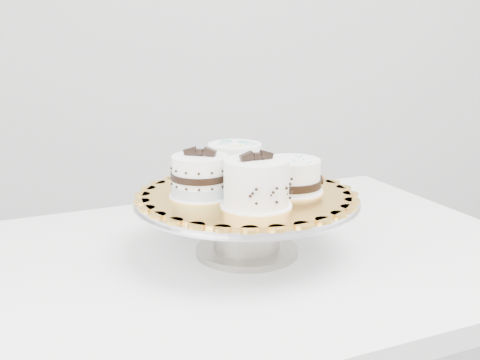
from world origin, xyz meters
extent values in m
cube|color=white|center=(0.02, 0.26, 0.73)|extent=(1.26, 0.96, 0.04)
cube|color=white|center=(0.47, 0.69, 0.36)|extent=(0.06, 0.06, 0.71)
cylinder|color=gray|center=(0.05, 0.27, 0.76)|extent=(0.19, 0.19, 0.01)
cylinder|color=gray|center=(0.05, 0.27, 0.80)|extent=(0.12, 0.12, 0.10)
cylinder|color=silver|center=(0.05, 0.27, 0.85)|extent=(0.40, 0.40, 0.01)
cylinder|color=silver|center=(0.05, 0.27, 0.85)|extent=(0.41, 0.41, 0.00)
cylinder|color=gold|center=(0.05, 0.27, 0.86)|extent=(0.46, 0.46, 0.01)
cylinder|color=white|center=(0.05, 0.19, 0.87)|extent=(0.12, 0.12, 0.00)
cylinder|color=white|center=(0.05, 0.19, 0.91)|extent=(0.13, 0.13, 0.08)
cylinder|color=white|center=(-0.03, 0.27, 0.87)|extent=(0.11, 0.11, 0.00)
cylinder|color=white|center=(-0.03, 0.27, 0.90)|extent=(0.13, 0.13, 0.07)
cylinder|color=#A1C1CB|center=(-0.03, 0.27, 0.88)|extent=(0.10, 0.10, 0.02)
cylinder|color=black|center=(-0.03, 0.27, 0.90)|extent=(0.10, 0.10, 0.01)
cylinder|color=white|center=(0.05, 0.35, 0.87)|extent=(0.11, 0.11, 0.00)
cylinder|color=white|center=(0.05, 0.35, 0.90)|extent=(0.13, 0.13, 0.07)
cylinder|color=white|center=(0.13, 0.26, 0.87)|extent=(0.12, 0.12, 0.00)
cylinder|color=white|center=(0.13, 0.26, 0.90)|extent=(0.11, 0.11, 0.06)
cylinder|color=black|center=(0.13, 0.26, 0.88)|extent=(0.11, 0.11, 0.01)
camera|label=1|loc=(-0.21, -0.74, 1.17)|focal=45.00mm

